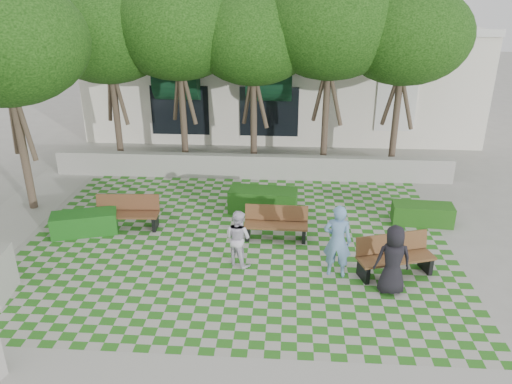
# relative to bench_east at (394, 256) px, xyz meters

# --- Properties ---
(ground) EXTENTS (90.00, 90.00, 0.00)m
(ground) POSITION_rel_bench_east_xyz_m (-4.15, 0.31, -0.50)
(ground) COLOR gray
(ground) RESTS_ON ground
(lawn) EXTENTS (12.00, 12.00, 0.00)m
(lawn) POSITION_rel_bench_east_xyz_m (-4.15, 1.31, -0.49)
(lawn) COLOR #2B721E
(lawn) RESTS_ON ground
(retaining_wall) EXTENTS (15.00, 0.36, 0.90)m
(retaining_wall) POSITION_rel_bench_east_xyz_m (-4.15, 6.51, -0.05)
(retaining_wall) COLOR #9E9B93
(retaining_wall) RESTS_ON ground
(bench_east) EXTENTS (2.07, 1.21, 1.03)m
(bench_east) POSITION_rel_bench_east_xyz_m (0.00, 0.00, 0.00)
(bench_east) COLOR brown
(bench_east) RESTS_ON ground
(bench_mid) EXTENTS (1.84, 0.65, 0.96)m
(bench_mid) POSITION_rel_bench_east_xyz_m (-3.06, 1.71, -0.03)
(bench_mid) COLOR brown
(bench_mid) RESTS_ON ground
(bench_west) EXTENTS (1.94, 0.74, 1.00)m
(bench_west) POSITION_rel_bench_east_xyz_m (-7.57, 2.09, -0.01)
(bench_west) COLOR brown
(bench_west) RESTS_ON ground
(hedge_east) EXTENTS (1.85, 0.84, 0.63)m
(hedge_east) POSITION_rel_bench_east_xyz_m (1.42, 2.98, -0.18)
(hedge_east) COLOR #1C4D14
(hedge_east) RESTS_ON ground
(hedge_midright) EXTENTS (2.24, 1.05, 0.76)m
(hedge_midright) POSITION_rel_bench_east_xyz_m (-3.53, 3.53, -0.12)
(hedge_midright) COLOR #184713
(hedge_midright) RESTS_ON ground
(hedge_west) EXTENTS (2.00, 1.26, 0.65)m
(hedge_west) POSITION_rel_bench_east_xyz_m (-8.73, 1.64, -0.17)
(hedge_west) COLOR #154F15
(hedge_west) RESTS_ON ground
(person_blue) EXTENTS (0.78, 0.58, 1.94)m
(person_blue) POSITION_rel_bench_east_xyz_m (-1.48, -0.17, 0.47)
(person_blue) COLOR #678FBC
(person_blue) RESTS_ON ground
(person_dark) EXTENTS (0.88, 0.60, 1.74)m
(person_dark) POSITION_rel_bench_east_xyz_m (-0.23, -0.83, 0.37)
(person_dark) COLOR black
(person_dark) RESTS_ON ground
(person_white) EXTENTS (0.95, 0.90, 1.54)m
(person_white) POSITION_rel_bench_east_xyz_m (-4.01, 0.20, 0.28)
(person_white) COLOR silver
(person_white) RESTS_ON ground
(tree_row) EXTENTS (17.70, 13.40, 7.41)m
(tree_row) POSITION_rel_bench_east_xyz_m (-6.01, 6.27, 4.68)
(tree_row) COLOR #47382B
(tree_row) RESTS_ON ground
(building) EXTENTS (18.00, 8.92, 5.15)m
(building) POSITION_rel_bench_east_xyz_m (-3.21, 14.39, 2.02)
(building) COLOR white
(building) RESTS_ON ground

